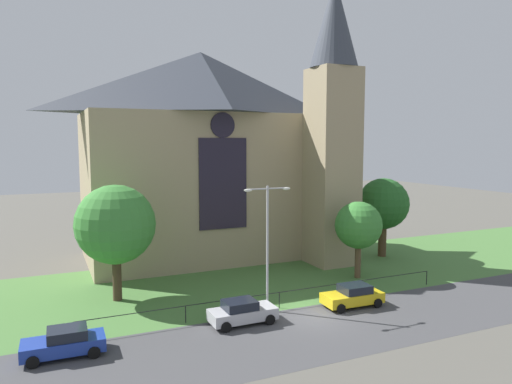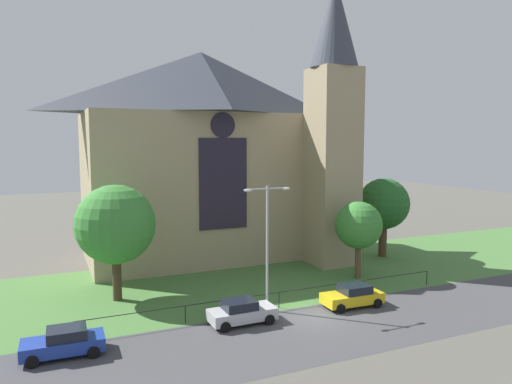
{
  "view_description": "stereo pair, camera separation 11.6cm",
  "coord_description": "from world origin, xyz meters",
  "px_view_note": "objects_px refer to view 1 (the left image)",
  "views": [
    {
      "loc": [
        -15.69,
        -25.79,
        11.32
      ],
      "look_at": [
        -0.49,
        8.0,
        7.46
      ],
      "focal_mm": 33.51,
      "sensor_mm": 36.0,
      "label": 1
    },
    {
      "loc": [
        -15.58,
        -25.83,
        11.32
      ],
      "look_at": [
        -0.49,
        8.0,
        7.46
      ],
      "focal_mm": 33.51,
      "sensor_mm": 36.0,
      "label": 2
    }
  ],
  "objects_px": {
    "church_building": "(211,153)",
    "parked_car_silver": "(242,312)",
    "parked_car_yellow": "(353,296)",
    "streetlamp_near": "(267,232)",
    "tree_right_far": "(383,204)",
    "tree_left_near": "(115,225)",
    "parked_car_blue": "(64,343)",
    "tree_right_near": "(359,225)"
  },
  "relations": [
    {
      "from": "tree_right_far",
      "to": "parked_car_blue",
      "type": "distance_m",
      "value": 32.29
    },
    {
      "from": "tree_right_far",
      "to": "streetlamp_near",
      "type": "relative_size",
      "value": 0.92
    },
    {
      "from": "tree_left_near",
      "to": "parked_car_silver",
      "type": "relative_size",
      "value": 1.98
    },
    {
      "from": "church_building",
      "to": "parked_car_yellow",
      "type": "height_order",
      "value": "church_building"
    },
    {
      "from": "parked_car_blue",
      "to": "parked_car_yellow",
      "type": "relative_size",
      "value": 1.0
    },
    {
      "from": "church_building",
      "to": "parked_car_silver",
      "type": "relative_size",
      "value": 6.17
    },
    {
      "from": "parked_car_silver",
      "to": "parked_car_yellow",
      "type": "bearing_deg",
      "value": -1.89
    },
    {
      "from": "tree_left_near",
      "to": "streetlamp_near",
      "type": "height_order",
      "value": "streetlamp_near"
    },
    {
      "from": "streetlamp_near",
      "to": "tree_right_near",
      "type": "bearing_deg",
      "value": 21.26
    },
    {
      "from": "streetlamp_near",
      "to": "parked_car_blue",
      "type": "relative_size",
      "value": 2.0
    },
    {
      "from": "church_building",
      "to": "tree_right_far",
      "type": "bearing_deg",
      "value": -24.78
    },
    {
      "from": "tree_right_far",
      "to": "parked_car_blue",
      "type": "height_order",
      "value": "tree_right_far"
    },
    {
      "from": "church_building",
      "to": "tree_right_far",
      "type": "distance_m",
      "value": 17.74
    },
    {
      "from": "parked_car_yellow",
      "to": "streetlamp_near",
      "type": "bearing_deg",
      "value": -13.67
    },
    {
      "from": "streetlamp_near",
      "to": "parked_car_blue",
      "type": "bearing_deg",
      "value": -171.94
    },
    {
      "from": "tree_left_near",
      "to": "parked_car_silver",
      "type": "xyz_separation_m",
      "value": [
        6.46,
        -7.82,
        -4.76
      ]
    },
    {
      "from": "church_building",
      "to": "streetlamp_near",
      "type": "relative_size",
      "value": 3.07
    },
    {
      "from": "tree_right_far",
      "to": "tree_left_near",
      "type": "xyz_separation_m",
      "value": [
        -26.08,
        -2.94,
        0.27
      ]
    },
    {
      "from": "parked_car_blue",
      "to": "streetlamp_near",
      "type": "bearing_deg",
      "value": -170.27
    },
    {
      "from": "tree_right_near",
      "to": "parked_car_silver",
      "type": "height_order",
      "value": "tree_right_near"
    },
    {
      "from": "tree_left_near",
      "to": "tree_right_far",
      "type": "bearing_deg",
      "value": 6.44
    },
    {
      "from": "church_building",
      "to": "streetlamp_near",
      "type": "bearing_deg",
      "value": -96.0
    },
    {
      "from": "tree_right_near",
      "to": "parked_car_silver",
      "type": "xyz_separation_m",
      "value": [
        -12.77,
        -5.46,
        -3.69
      ]
    },
    {
      "from": "streetlamp_near",
      "to": "parked_car_silver",
      "type": "bearing_deg",
      "value": -149.48
    },
    {
      "from": "parked_car_silver",
      "to": "parked_car_yellow",
      "type": "relative_size",
      "value": 0.99
    },
    {
      "from": "tree_right_far",
      "to": "streetlamp_near",
      "type": "distance_m",
      "value": 19.54
    },
    {
      "from": "tree_right_far",
      "to": "streetlamp_near",
      "type": "bearing_deg",
      "value": -151.51
    },
    {
      "from": "tree_right_near",
      "to": "tree_left_near",
      "type": "relative_size",
      "value": 0.77
    },
    {
      "from": "parked_car_silver",
      "to": "parked_car_blue",
      "type": "bearing_deg",
      "value": -178.41
    },
    {
      "from": "parked_car_silver",
      "to": "parked_car_yellow",
      "type": "xyz_separation_m",
      "value": [
        8.23,
        -0.21,
        0.0
      ]
    },
    {
      "from": "tree_right_far",
      "to": "streetlamp_near",
      "type": "height_order",
      "value": "streetlamp_near"
    },
    {
      "from": "tree_right_near",
      "to": "parked_car_yellow",
      "type": "distance_m",
      "value": 8.15
    },
    {
      "from": "tree_left_near",
      "to": "parked_car_yellow",
      "type": "xyz_separation_m",
      "value": [
        14.7,
        -8.03,
        -4.76
      ]
    },
    {
      "from": "parked_car_silver",
      "to": "church_building",
      "type": "bearing_deg",
      "value": 76.41
    },
    {
      "from": "tree_right_far",
      "to": "parked_car_blue",
      "type": "bearing_deg",
      "value": -159.63
    },
    {
      "from": "tree_right_far",
      "to": "parked_car_yellow",
      "type": "relative_size",
      "value": 1.83
    },
    {
      "from": "parked_car_silver",
      "to": "streetlamp_near",
      "type": "bearing_deg",
      "value": 30.07
    },
    {
      "from": "tree_right_near",
      "to": "tree_left_near",
      "type": "bearing_deg",
      "value": 173.01
    },
    {
      "from": "parked_car_blue",
      "to": "parked_car_silver",
      "type": "height_order",
      "value": "same"
    },
    {
      "from": "tree_left_near",
      "to": "parked_car_blue",
      "type": "height_order",
      "value": "tree_left_near"
    },
    {
      "from": "streetlamp_near",
      "to": "church_building",
      "type": "bearing_deg",
      "value": 84.0
    },
    {
      "from": "church_building",
      "to": "parked_car_blue",
      "type": "height_order",
      "value": "church_building"
    }
  ]
}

